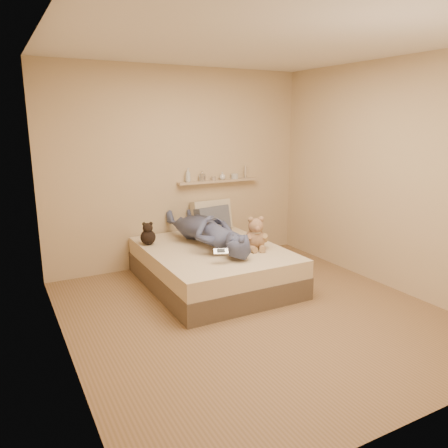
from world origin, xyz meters
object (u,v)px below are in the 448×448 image
bed (213,266)px  person (207,230)px  pillow_cream (211,215)px  pillow_grey (213,219)px  dark_plush (148,235)px  wall_shelf (219,181)px  game_console (221,251)px  teddy_bear (256,236)px

bed → person: person is taller
pillow_cream → person: (-0.41, -0.70, -0.01)m
pillow_grey → bed: bearing=-116.6°
dark_plush → wall_shelf: 1.36m
game_console → pillow_grey: (0.53, 1.25, 0.03)m
game_console → person: (0.18, 0.69, 0.06)m
person → wall_shelf: wall_shelf is taller
dark_plush → person: size_ratio=0.18×
bed → teddy_bear: teddy_bear is taller
bed → person: 0.44m
pillow_grey → game_console: bearing=-113.1°
bed → teddy_bear: (0.41, -0.29, 0.39)m
wall_shelf → game_console: bearing=-116.6°
pillow_grey → wall_shelf: size_ratio=0.42×
bed → pillow_grey: (0.35, 0.69, 0.40)m
game_console → person: bearing=75.7°
pillow_grey → wall_shelf: wall_shelf is taller
dark_plush → pillow_cream: (1.02, 0.33, 0.08)m
bed → dark_plush: bearing=141.7°
teddy_bear → wall_shelf: (0.14, 1.20, 0.49)m
pillow_grey → person: person is taller
game_console → person: size_ratio=0.10×
bed → pillow_cream: 1.01m
game_console → wall_shelf: bearing=63.4°
wall_shelf → teddy_bear: bearing=-96.6°
teddy_bear → wall_shelf: 1.30m
teddy_bear → person: size_ratio=0.25×
teddy_bear → pillow_cream: bearing=90.9°
game_console → pillow_cream: size_ratio=0.30×
teddy_bear → dark_plush: teddy_bear is taller
teddy_bear → dark_plush: bearing=143.0°
pillow_cream → pillow_grey: pillow_cream is taller
dark_plush → pillow_grey: bearing=11.2°
game_console → teddy_bear: teddy_bear is taller
bed → teddy_bear: size_ratio=4.79×
game_console → teddy_bear: bearing=24.6°
bed → pillow_grey: pillow_grey is taller
pillow_cream → pillow_grey: bearing=-109.4°
game_console → wall_shelf: size_ratio=0.14×
game_console → teddy_bear: 0.66m
game_console → bed: bearing=71.5°
person → wall_shelf: size_ratio=1.34×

